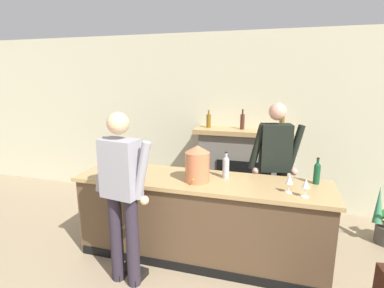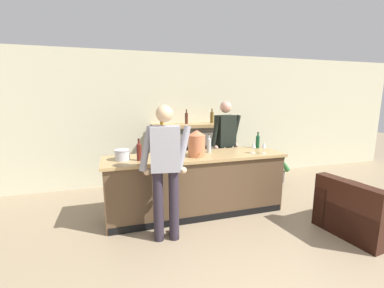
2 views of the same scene
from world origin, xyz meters
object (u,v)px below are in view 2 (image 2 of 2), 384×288
(person_bartender, at_px, (225,144))
(wine_bottle_cabernet_heavy, at_px, (209,144))
(potted_plant_corner, at_px, (278,168))
(copper_dispenser, at_px, (197,143))
(ice_bucket_steel, at_px, (122,155))
(wine_glass_mid_counter, at_px, (254,145))
(armchair_black, at_px, (358,214))
(fireplace_stone, at_px, (187,153))
(person_customer, at_px, (165,168))
(wine_bottle_burgundy_dark, at_px, (139,151))
(wine_glass_back_row, at_px, (264,146))
(wine_bottle_rose_blush, at_px, (258,141))

(person_bartender, distance_m, wine_bottle_cabernet_heavy, 0.73)
(potted_plant_corner, xyz_separation_m, wine_bottle_cabernet_heavy, (-1.95, -0.82, 0.80))
(copper_dispenser, distance_m, wine_bottle_cabernet_heavy, 0.35)
(ice_bucket_steel, bearing_deg, copper_dispenser, -4.84)
(wine_glass_mid_counter, bearing_deg, armchair_black, -49.16)
(fireplace_stone, relative_size, ice_bucket_steel, 7.11)
(person_customer, height_order, wine_bottle_burgundy_dark, person_customer)
(fireplace_stone, distance_m, potted_plant_corner, 2.03)
(fireplace_stone, height_order, wine_glass_mid_counter, fireplace_stone)
(fireplace_stone, bearing_deg, person_customer, -112.94)
(fireplace_stone, height_order, person_bartender, person_bartender)
(potted_plant_corner, bearing_deg, armchair_black, -97.71)
(armchair_black, bearing_deg, wine_bottle_burgundy_dark, 157.13)
(wine_glass_back_row, bearing_deg, ice_bucket_steel, 174.24)
(wine_bottle_rose_blush, distance_m, wine_bottle_burgundy_dark, 2.12)
(wine_bottle_rose_blush, bearing_deg, wine_glass_back_row, -108.34)
(armchair_black, height_order, ice_bucket_steel, ice_bucket_steel)
(fireplace_stone, bearing_deg, wine_bottle_cabernet_heavy, -91.05)
(person_bartender, height_order, copper_dispenser, person_bartender)
(armchair_black, distance_m, potted_plant_corner, 2.23)
(person_bartender, distance_m, wine_glass_back_row, 0.89)
(wine_glass_mid_counter, height_order, wine_glass_back_row, same)
(ice_bucket_steel, bearing_deg, wine_bottle_cabernet_heavy, 4.58)
(person_bartender, distance_m, wine_glass_mid_counter, 0.78)
(wine_bottle_burgundy_dark, height_order, wine_glass_back_row, wine_bottle_burgundy_dark)
(armchair_black, bearing_deg, person_customer, 166.18)
(person_customer, relative_size, person_bartender, 0.99)
(wine_bottle_rose_blush, bearing_deg, person_customer, -154.94)
(potted_plant_corner, bearing_deg, person_bartender, -167.34)
(copper_dispenser, relative_size, ice_bucket_steel, 1.80)
(potted_plant_corner, distance_m, wine_bottle_rose_blush, 1.47)
(person_customer, xyz_separation_m, wine_bottle_burgundy_dark, (-0.27, 0.56, 0.12))
(person_customer, height_order, wine_bottle_cabernet_heavy, person_customer)
(ice_bucket_steel, xyz_separation_m, wine_bottle_cabernet_heavy, (1.37, 0.11, 0.06))
(fireplace_stone, xyz_separation_m, wine_glass_back_row, (0.79, -1.68, 0.43))
(armchair_black, relative_size, ice_bucket_steel, 4.44)
(potted_plant_corner, bearing_deg, fireplace_stone, 164.63)
(person_customer, bearing_deg, wine_bottle_burgundy_dark, 115.68)
(wine_glass_back_row, bearing_deg, fireplace_stone, 115.28)
(person_customer, xyz_separation_m, ice_bucket_steel, (-0.50, 0.66, 0.06))
(potted_plant_corner, distance_m, wine_glass_back_row, 1.80)
(copper_dispenser, relative_size, wine_bottle_rose_blush, 1.41)
(wine_glass_back_row, bearing_deg, wine_bottle_burgundy_dark, 176.57)
(person_bartender, bearing_deg, wine_glass_back_row, -70.10)
(ice_bucket_steel, distance_m, wine_bottle_cabernet_heavy, 1.38)
(fireplace_stone, height_order, wine_bottle_cabernet_heavy, fireplace_stone)
(fireplace_stone, bearing_deg, copper_dispenser, -100.96)
(ice_bucket_steel, relative_size, wine_glass_back_row, 1.24)
(person_customer, bearing_deg, person_bartender, 42.39)
(fireplace_stone, bearing_deg, wine_bottle_rose_blush, -53.58)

